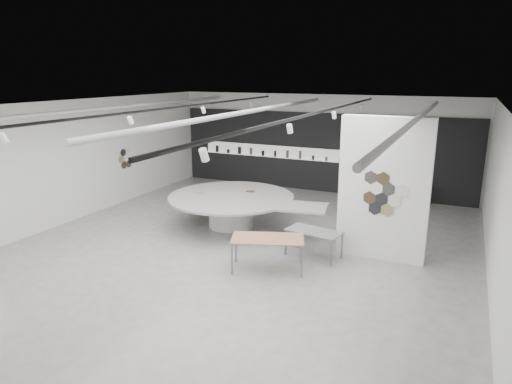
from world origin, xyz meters
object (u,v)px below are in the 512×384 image
at_px(kitchen_counter, 402,191).
at_px(partition_column, 384,189).
at_px(display_island, 234,207).
at_px(sample_table_wood, 268,240).
at_px(sample_table_stone, 314,233).

bearing_deg(kitchen_counter, partition_column, -90.84).
distance_m(display_island, sample_table_wood, 3.33).
bearing_deg(display_island, sample_table_stone, -32.67).
xyz_separation_m(display_island, sample_table_stone, (2.98, -1.28, 0.01)).
height_order(partition_column, sample_table_stone, partition_column).
xyz_separation_m(sample_table_wood, sample_table_stone, (0.77, 1.20, -0.09)).
height_order(partition_column, sample_table_wood, partition_column).
relative_size(partition_column, display_island, 0.68).
bearing_deg(display_island, kitchen_counter, 39.20).
relative_size(partition_column, sample_table_stone, 2.43).
bearing_deg(sample_table_stone, sample_table_wood, -122.50).
relative_size(display_island, sample_table_wood, 2.80).
bearing_deg(kitchen_counter, sample_table_stone, -105.09).
relative_size(sample_table_wood, kitchen_counter, 1.24).
bearing_deg(sample_table_stone, partition_column, 24.00).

